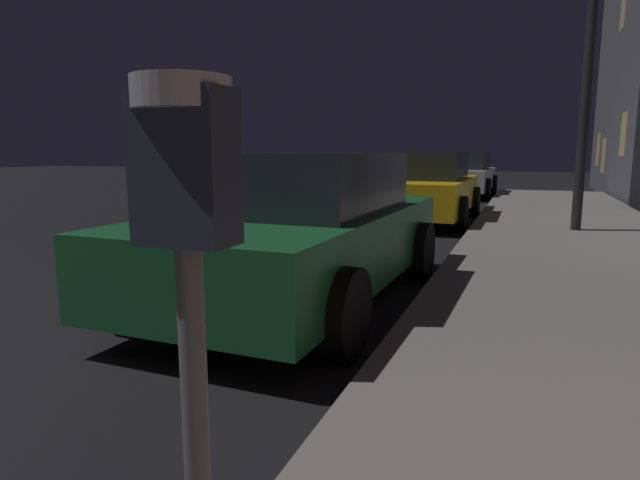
# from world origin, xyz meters

# --- Properties ---
(parking_meter) EXTENTS (0.19, 0.19, 1.43)m
(parking_meter) POSITION_xyz_m (4.25, -0.60, 1.23)
(parking_meter) COLOR #59595B
(parking_meter) RESTS_ON sidewalk
(car_green) EXTENTS (2.12, 4.10, 1.43)m
(car_green) POSITION_xyz_m (2.85, 3.20, 0.71)
(car_green) COLOR #19592D
(car_green) RESTS_ON ground
(car_yellow_cab) EXTENTS (2.11, 4.25, 1.43)m
(car_yellow_cab) POSITION_xyz_m (2.85, 9.63, 0.70)
(car_yellow_cab) COLOR gold
(car_yellow_cab) RESTS_ON ground
(car_silver) EXTENTS (2.17, 4.14, 1.43)m
(car_silver) POSITION_xyz_m (2.85, 16.37, 0.72)
(car_silver) COLOR #B7B7BF
(car_silver) RESTS_ON ground
(street_lamp) EXTENTS (0.44, 0.44, 4.87)m
(street_lamp) POSITION_xyz_m (5.68, 8.29, 3.43)
(street_lamp) COLOR black
(street_lamp) RESTS_ON sidewalk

